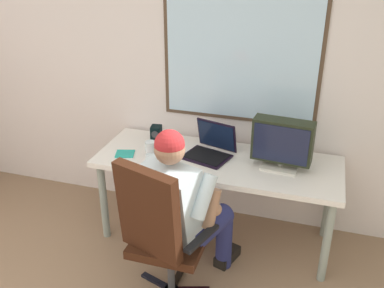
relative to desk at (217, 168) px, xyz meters
name	(u,v)px	position (x,y,z in m)	size (l,w,h in m)	color
wall_rear	(211,64)	(-0.17, 0.40, 0.70)	(5.17, 0.08, 2.65)	silver
desk	(217,168)	(0.00, 0.00, 0.00)	(1.86, 0.68, 0.71)	gray
office_chair	(159,229)	(-0.17, -0.80, -0.04)	(0.62, 0.58, 1.07)	black
person_seated	(183,204)	(-0.10, -0.56, 0.00)	(0.65, 0.82, 1.22)	navy
crt_monitor	(282,142)	(0.47, 0.02, 0.28)	(0.44, 0.23, 0.37)	beige
laptop	(211,147)	(-0.07, 0.07, 0.14)	(0.40, 0.39, 0.25)	black
wine_glass	(151,148)	(-0.47, -0.17, 0.19)	(0.08, 0.08, 0.16)	silver
desk_speaker	(156,135)	(-0.55, 0.13, 0.15)	(0.09, 0.10, 0.15)	black
cd_case	(125,154)	(-0.71, -0.13, 0.08)	(0.17, 0.16, 0.01)	teal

